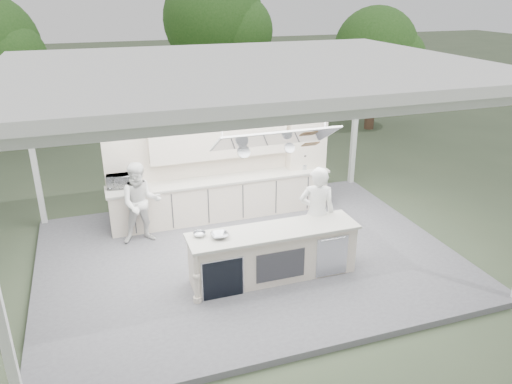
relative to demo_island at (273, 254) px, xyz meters
name	(u,v)px	position (x,y,z in m)	size (l,w,h in m)	color
ground	(248,260)	(-0.18, 0.91, -0.60)	(90.00, 90.00, 0.00)	#424F36
stage_deck	(248,257)	(-0.18, 0.91, -0.54)	(8.00, 6.00, 0.12)	slate
tent	(247,72)	(-0.18, 0.90, 3.11)	(8.20, 6.20, 3.86)	white
demo_island	(273,254)	(0.00, 0.00, 0.00)	(3.10, 0.79, 0.95)	#F0E0CB
back_counter	(222,197)	(-0.18, 2.81, 0.00)	(5.08, 0.72, 0.95)	#F0E0CB
back_wall_unit	(237,152)	(0.27, 3.03, 0.98)	(5.05, 0.48, 2.25)	#F0E0CB
tree_cluster	(155,42)	(-0.34, 10.68, 2.69)	(19.55, 9.40, 5.85)	#503328
head_chef	(317,214)	(1.04, 0.40, 0.47)	(0.69, 0.45, 1.88)	white
sous_chef	(141,203)	(-2.05, 2.18, 0.38)	(0.84, 0.65, 1.72)	white
toaster_oven	(120,180)	(-2.38, 2.99, 0.63)	(0.55, 0.37, 0.30)	#B8BCC0
bowl_large	(220,235)	(-0.96, 0.04, 0.51)	(0.31, 0.31, 0.08)	silver
bowl_small	(200,234)	(-1.28, 0.21, 0.51)	(0.22, 0.22, 0.07)	silver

